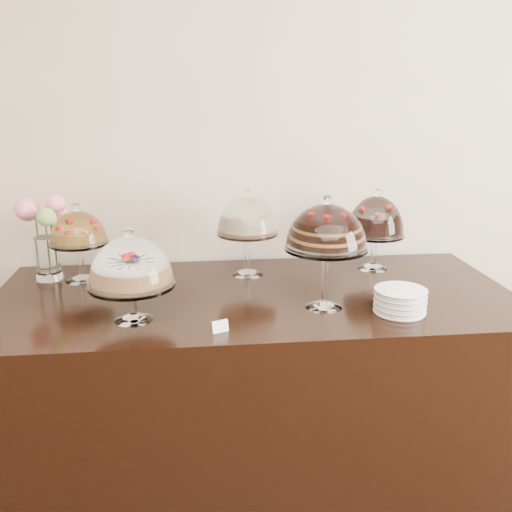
{
  "coord_description": "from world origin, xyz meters",
  "views": [
    {
      "loc": [
        -0.54,
        0.18,
        1.73
      ],
      "look_at": [
        -0.29,
        2.4,
        1.08
      ],
      "focal_mm": 40.0,
      "sensor_mm": 36.0,
      "label": 1
    }
  ],
  "objects": [
    {
      "name": "wall_back",
      "position": [
        0.0,
        3.0,
        1.5
      ],
      "size": [
        5.0,
        0.04,
        3.0
      ],
      "primitive_type": "cube",
      "color": "beige",
      "rests_on": "ground"
    },
    {
      "name": "display_counter",
      "position": [
        -0.29,
        2.45,
        0.45
      ],
      "size": [
        2.2,
        1.0,
        0.9
      ],
      "primitive_type": "cube",
      "color": "black",
      "rests_on": "ground"
    },
    {
      "name": "cake_stand_sugar_sponge",
      "position": [
        -0.77,
        2.21,
        1.11
      ],
      "size": [
        0.32,
        0.32,
        0.36
      ],
      "color": "white",
      "rests_on": "display_counter"
    },
    {
      "name": "cake_stand_choco_layer",
      "position": [
        -0.03,
        2.26,
        1.21
      ],
      "size": [
        0.32,
        0.32,
        0.45
      ],
      "color": "white",
      "rests_on": "display_counter"
    },
    {
      "name": "cake_stand_cheesecake",
      "position": [
        -0.29,
        2.71,
        1.16
      ],
      "size": [
        0.28,
        0.28,
        0.4
      ],
      "color": "white",
      "rests_on": "display_counter"
    },
    {
      "name": "cake_stand_dark_choco",
      "position": [
        0.32,
        2.74,
        1.14
      ],
      "size": [
        0.28,
        0.28,
        0.39
      ],
      "color": "white",
      "rests_on": "display_counter"
    },
    {
      "name": "cake_stand_fruit_tart",
      "position": [
        -1.05,
        2.71,
        1.13
      ],
      "size": [
        0.26,
        0.26,
        0.36
      ],
      "color": "white",
      "rests_on": "display_counter"
    },
    {
      "name": "flower_vase",
      "position": [
        -1.21,
        2.76,
        1.13
      ],
      "size": [
        0.24,
        0.26,
        0.39
      ],
      "color": "white",
      "rests_on": "display_counter"
    },
    {
      "name": "plate_stack",
      "position": [
        0.25,
        2.17,
        0.95
      ],
      "size": [
        0.2,
        0.2,
        0.09
      ],
      "color": "white",
      "rests_on": "display_counter"
    },
    {
      "name": "price_card_left",
      "position": [
        -0.45,
        2.06,
        0.92
      ],
      "size": [
        0.06,
        0.04,
        0.04
      ],
      "primitive_type": "cube",
      "rotation": [
        -0.21,
        0.0,
        0.38
      ],
      "color": "white",
      "rests_on": "display_counter"
    }
  ]
}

